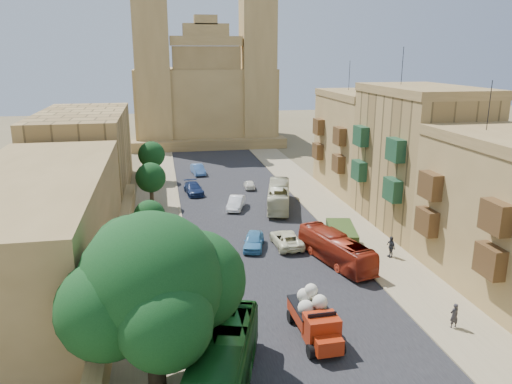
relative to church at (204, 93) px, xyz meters
name	(u,v)px	position (x,y,z in m)	size (l,w,h in m)	color
road_surface	(249,219)	(0.00, -48.61, -9.51)	(14.00, 140.00, 0.01)	black
sidewalk_east	(335,213)	(9.50, -48.61, -9.51)	(5.00, 140.00, 0.01)	#8E7E5D
sidewalk_west	(157,224)	(-9.50, -48.61, -9.51)	(5.00, 140.00, 0.01)	#8E7E5D
kerb_east	(313,214)	(7.00, -48.61, -9.46)	(0.25, 140.00, 0.12)	#8E7E5D
kerb_west	(182,222)	(-7.00, -48.61, -9.46)	(0.25, 140.00, 0.12)	#8E7E5D
townhouse_c	(418,158)	(15.95, -53.61, -2.61)	(9.00, 14.00, 17.40)	#A28149
townhouse_d	(362,142)	(15.95, -39.61, -3.36)	(9.00, 14.00, 15.90)	olive
west_wall	(119,256)	(-12.50, -58.61, -8.62)	(1.00, 40.00, 1.80)	olive
west_building_low	(37,230)	(-18.00, -60.61, -5.32)	(10.00, 28.00, 8.40)	olive
west_building_mid	(84,153)	(-18.00, -34.61, -4.52)	(10.00, 22.00, 10.00)	#A28149
church	(204,93)	(0.00, 0.00, 0.00)	(28.00, 22.50, 36.30)	olive
ficus_tree	(153,288)	(-9.42, -74.61, -3.94)	(9.44, 8.68, 9.44)	#332719
street_tree_a	(147,271)	(-10.00, -66.61, -6.60)	(2.84, 2.84, 4.37)	#332719
street_tree_b	(150,216)	(-10.00, -54.61, -6.64)	(2.80, 2.80, 4.30)	#332719
street_tree_c	(151,178)	(-10.00, -42.61, -6.07)	(3.35, 3.35, 5.15)	#332719
street_tree_d	(152,155)	(-10.00, -30.61, -5.83)	(3.57, 3.57, 5.49)	#332719
red_truck	(315,317)	(-0.06, -71.76, -8.13)	(2.29, 5.48, 3.16)	#A0250C
olive_pickup	(341,239)	(6.50, -58.61, -8.49)	(3.24, 5.44, 2.10)	#334A1B
bus_green_north	(219,377)	(-6.50, -76.74, -7.92)	(2.68, 11.45, 3.19)	#13511A
bus_red_east	(336,249)	(5.01, -61.29, -8.29)	(2.06, 8.82, 2.46)	maroon
bus_cream_east	(279,196)	(4.00, -45.38, -8.18)	(2.25, 9.61, 2.68)	beige
car_blue_a	(254,241)	(-1.03, -56.87, -8.81)	(1.65, 4.11, 1.40)	#418CBF
car_white_a	(236,203)	(-0.80, -44.98, -8.81)	(1.49, 4.26, 1.40)	white
car_cream	(286,239)	(1.95, -56.92, -8.84)	(2.25, 4.88, 1.36)	beige
car_dkblue	(194,188)	(-5.00, -37.89, -8.82)	(1.94, 4.77, 1.38)	navy
car_white_b	(250,184)	(2.23, -36.69, -8.97)	(1.29, 3.22, 1.10)	white
car_blue_b	(198,169)	(-3.65, -27.51, -8.80)	(1.51, 4.33, 1.43)	#4671B2
pedestrian_a	(454,316)	(8.91, -72.36, -8.68)	(0.61, 0.40, 1.67)	#2E2C2F
pedestrian_c	(391,247)	(10.05, -61.00, -8.58)	(1.09, 0.46, 1.87)	#2F3037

